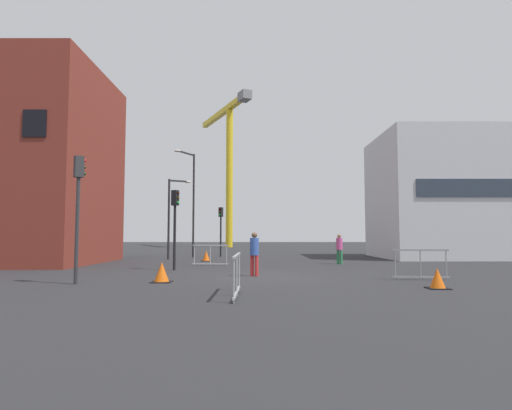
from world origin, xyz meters
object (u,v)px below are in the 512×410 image
traffic_cone_by_barrier (438,279)px  pedestrian_waiting (339,247)px  traffic_light_verge (175,216)px  traffic_cone_striped (206,256)px  streetlamp_tall (191,195)px  pedestrian_walking (254,251)px  traffic_cone_on_verge (162,273)px  traffic_light_far (78,198)px  traffic_light_median (221,223)px  streetlamp_short (172,211)px  construction_crane (228,149)px

traffic_cone_by_barrier → pedestrian_waiting: bearing=94.3°
traffic_light_verge → traffic_cone_striped: (0.66, 6.68, -2.17)m
streetlamp_tall → traffic_light_verge: streetlamp_tall is taller
streetlamp_tall → pedestrian_waiting: streetlamp_tall is taller
pedestrian_walking → traffic_cone_striped: pedestrian_walking is taller
traffic_light_verge → traffic_cone_by_barrier: bearing=-36.4°
streetlamp_tall → pedestrian_waiting: size_ratio=4.55×
pedestrian_waiting → traffic_cone_on_verge: 11.90m
traffic_light_far → traffic_cone_striped: traffic_light_far is taller
traffic_cone_by_barrier → traffic_light_median: bearing=113.0°
pedestrian_walking → traffic_cone_on_verge: pedestrian_walking is taller
traffic_cone_by_barrier → streetlamp_short: bearing=125.6°
construction_crane → pedestrian_walking: 41.42m
traffic_light_far → traffic_cone_on_verge: 3.67m
streetlamp_short → traffic_light_verge: streetlamp_short is taller
pedestrian_waiting → traffic_cone_on_verge: bearing=-130.7°
traffic_light_verge → traffic_light_far: 5.93m
streetlamp_tall → traffic_cone_striped: size_ratio=11.75×
streetlamp_short → pedestrian_waiting: streetlamp_short is taller
traffic_light_median → traffic_cone_by_barrier: 20.55m
traffic_light_median → traffic_cone_striped: size_ratio=5.74×
streetlamp_tall → traffic_light_median: size_ratio=2.05×
streetlamp_tall → pedestrian_walking: size_ratio=4.39×
traffic_cone_on_verge → streetlamp_short: bearing=99.8°
construction_crane → streetlamp_tall: bearing=-92.1°
construction_crane → pedestrian_waiting: size_ratio=11.74×
streetlamp_short → traffic_light_verge: 8.70m
traffic_light_median → traffic_cone_on_verge: 17.24m
traffic_light_far → traffic_cone_on_verge: bearing=11.3°
traffic_cone_striped → pedestrian_waiting: bearing=-19.3°
traffic_light_verge → traffic_light_far: traffic_light_far is taller
traffic_light_verge → traffic_cone_striped: traffic_light_verge is taller
streetlamp_tall → pedestrian_waiting: (9.19, -6.77, -3.50)m
streetlamp_tall → traffic_light_verge: (0.91, -10.79, -1.98)m
streetlamp_short → traffic_light_median: size_ratio=1.45×
pedestrian_walking → traffic_cone_by_barrier: 6.71m
construction_crane → pedestrian_waiting: bearing=-75.8°
streetlamp_short → traffic_light_median: streetlamp_short is taller
streetlamp_short → traffic_cone_by_barrier: size_ratio=8.65×
pedestrian_walking → traffic_cone_by_barrier: pedestrian_walking is taller
construction_crane → traffic_light_far: (-2.16, -42.18, -10.17)m
pedestrian_walking → traffic_cone_by_barrier: bearing=-35.4°
pedestrian_walking → streetlamp_tall: bearing=108.5°
construction_crane → traffic_cone_striped: 32.55m
traffic_light_verge → traffic_light_median: bearing=84.9°
traffic_light_median → streetlamp_tall: bearing=-146.5°
traffic_cone_on_verge → streetlamp_tall: bearing=95.2°
streetlamp_short → traffic_cone_striped: 4.21m
traffic_light_far → traffic_cone_by_barrier: bearing=-6.0°
traffic_light_far → traffic_cone_by_barrier: (11.21, -1.18, -2.51)m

